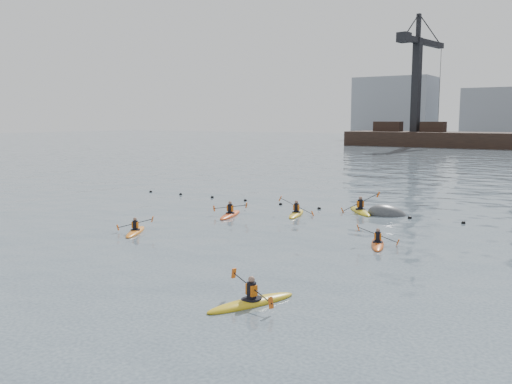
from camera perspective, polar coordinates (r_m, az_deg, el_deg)
ground at (r=17.17m, az=-22.26°, el=-12.71°), size 400.00×400.00×0.00m
float_line at (r=34.98m, az=8.96°, el=-1.94°), size 33.24×0.73×0.24m
kayaker_0 at (r=28.67m, az=-12.59°, el=-4.03°), size 1.90×2.76×0.98m
kayaker_1 at (r=17.45m, az=-0.48°, el=-11.44°), size 2.08×3.26×1.07m
kayaker_2 at (r=32.84m, az=-2.74°, el=-2.36°), size 2.12×3.28×1.04m
kayaker_3 at (r=33.25m, az=4.26°, el=-2.24°), size 2.15×3.22×1.25m
kayaker_4 at (r=25.89m, az=12.68°, el=-5.29°), size 1.88×2.87×1.05m
kayaker_5 at (r=34.74m, az=10.91°, el=-1.92°), size 2.80×3.24×1.43m
mooring_buoy at (r=34.03m, az=13.69°, el=-2.38°), size 2.97×2.39×1.68m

